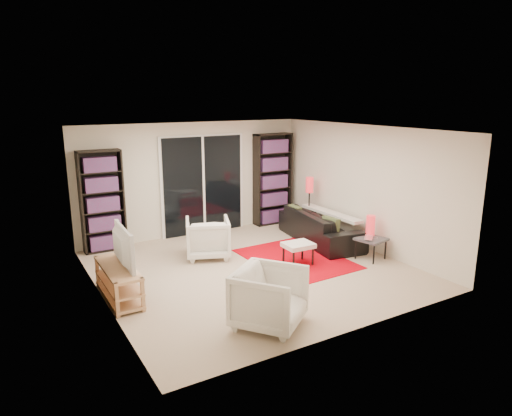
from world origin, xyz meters
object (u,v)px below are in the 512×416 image
object	(u,v)px
bookshelf_right	(273,179)
ottoman	(298,246)
side_table	(371,240)
bookshelf_left	(102,201)
sofa	(320,226)
tv_stand	(119,281)
armchair_back	(208,238)
floor_lamp	(309,191)
armchair_front	(270,298)

from	to	relation	value
bookshelf_right	ottoman	xyz separation A→B (m)	(-1.08, -2.54, -0.71)
side_table	bookshelf_left	bearing A→B (deg)	143.79
ottoman	sofa	bearing A→B (deg)	36.36
tv_stand	ottoman	distance (m)	3.11
bookshelf_right	ottoman	world-z (taller)	bookshelf_right
bookshelf_right	bookshelf_left	bearing A→B (deg)	180.00
tv_stand	armchair_back	bearing A→B (deg)	27.50
floor_lamp	sofa	bearing A→B (deg)	-107.55
sofa	bookshelf_right	bearing A→B (deg)	11.36
sofa	floor_lamp	world-z (taller)	floor_lamp
floor_lamp	armchair_front	bearing A→B (deg)	-133.60
bookshelf_right	armchair_front	distance (m)	5.01
bookshelf_right	ottoman	distance (m)	2.85
bookshelf_right	armchair_back	size ratio (longest dim) A/B	2.60
ottoman	side_table	world-z (taller)	same
side_table	armchair_back	bearing A→B (deg)	146.89
bookshelf_left	bookshelf_right	xyz separation A→B (m)	(3.85, -0.00, 0.07)
tv_stand	bookshelf_right	bearing A→B (deg)	29.17
bookshelf_left	tv_stand	bearing A→B (deg)	-98.14
sofa	armchair_back	size ratio (longest dim) A/B	2.72
sofa	armchair_front	xyz separation A→B (m)	(-2.80, -2.49, 0.07)
armchair_back	side_table	distance (m)	3.01
bookshelf_left	side_table	size ratio (longest dim) A/B	3.41
tv_stand	floor_lamp	xyz separation A→B (m)	(4.49, 1.33, 0.65)
bookshelf_left	bookshelf_right	world-z (taller)	bookshelf_right
tv_stand	ottoman	size ratio (longest dim) A/B	2.48
sofa	side_table	xyz separation A→B (m)	(0.14, -1.31, 0.03)
armchair_back	side_table	world-z (taller)	armchair_back
armchair_back	ottoman	world-z (taller)	armchair_back
bookshelf_right	side_table	distance (m)	3.08
ottoman	bookshelf_left	bearing A→B (deg)	137.42
ottoman	side_table	bearing A→B (deg)	-18.72
floor_lamp	ottoman	bearing A→B (deg)	-132.03
tv_stand	sofa	world-z (taller)	sofa
bookshelf_right	sofa	bearing A→B (deg)	-86.89
ottoman	floor_lamp	size ratio (longest dim) A/B	0.43
floor_lamp	bookshelf_right	bearing A→B (deg)	106.87
armchair_back	floor_lamp	world-z (taller)	floor_lamp
bookshelf_left	floor_lamp	world-z (taller)	bookshelf_left
bookshelf_right	sofa	distance (m)	1.83
tv_stand	armchair_front	distance (m)	2.36
armchair_back	bookshelf_left	bearing A→B (deg)	-19.05
sofa	armchair_front	size ratio (longest dim) A/B	2.57
bookshelf_right	tv_stand	world-z (taller)	bookshelf_right
sofa	floor_lamp	xyz separation A→B (m)	(0.21, 0.67, 0.59)
bookshelf_left	sofa	bearing A→B (deg)	-23.08
armchair_front	floor_lamp	world-z (taller)	floor_lamp
sofa	armchair_back	world-z (taller)	armchair_back
sofa	ottoman	bearing A→B (deg)	134.60
side_table	ottoman	bearing A→B (deg)	161.28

